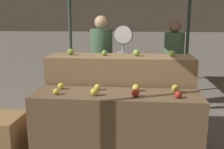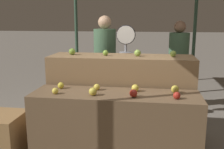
# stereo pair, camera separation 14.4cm
# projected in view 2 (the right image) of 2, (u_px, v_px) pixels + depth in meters

# --- Properties ---
(display_counter_front) EXTENTS (1.89, 0.55, 0.80)m
(display_counter_front) POSITION_uv_depth(u_px,v_px,m) (115.00, 127.00, 3.01)
(display_counter_front) COLOR brown
(display_counter_front) RESTS_ON ground_plane
(display_counter_back) EXTENTS (1.89, 0.55, 1.14)m
(display_counter_back) POSITION_uv_depth(u_px,v_px,m) (121.00, 97.00, 3.56)
(display_counter_back) COLOR olive
(display_counter_back) RESTS_ON ground_plane
(apple_front_0) EXTENTS (0.07, 0.07, 0.07)m
(apple_front_0) POSITION_uv_depth(u_px,v_px,m) (55.00, 91.00, 2.90)
(apple_front_0) COLOR yellow
(apple_front_0) RESTS_ON display_counter_front
(apple_front_1) EXTENTS (0.09, 0.09, 0.09)m
(apple_front_1) POSITION_uv_depth(u_px,v_px,m) (93.00, 92.00, 2.84)
(apple_front_1) COLOR gold
(apple_front_1) RESTS_ON display_counter_front
(apple_front_2) EXTENTS (0.08, 0.08, 0.08)m
(apple_front_2) POSITION_uv_depth(u_px,v_px,m) (133.00, 93.00, 2.78)
(apple_front_2) COLOR #AD281E
(apple_front_2) RESTS_ON display_counter_front
(apple_front_3) EXTENTS (0.08, 0.08, 0.08)m
(apple_front_3) POSITION_uv_depth(u_px,v_px,m) (177.00, 95.00, 2.71)
(apple_front_3) COLOR #AD281E
(apple_front_3) RESTS_ON display_counter_front
(apple_front_4) EXTENTS (0.07, 0.07, 0.07)m
(apple_front_4) POSITION_uv_depth(u_px,v_px,m) (61.00, 85.00, 3.12)
(apple_front_4) COLOR gold
(apple_front_4) RESTS_ON display_counter_front
(apple_front_5) EXTENTS (0.07, 0.07, 0.07)m
(apple_front_5) POSITION_uv_depth(u_px,v_px,m) (97.00, 87.00, 3.05)
(apple_front_5) COLOR yellow
(apple_front_5) RESTS_ON display_counter_front
(apple_front_6) EXTENTS (0.08, 0.08, 0.08)m
(apple_front_6) POSITION_uv_depth(u_px,v_px,m) (135.00, 88.00, 2.99)
(apple_front_6) COLOR yellow
(apple_front_6) RESTS_ON display_counter_front
(apple_front_7) EXTENTS (0.09, 0.09, 0.09)m
(apple_front_7) POSITION_uv_depth(u_px,v_px,m) (175.00, 89.00, 2.93)
(apple_front_7) COLOR gold
(apple_front_7) RESTS_ON display_counter_front
(apple_back_0) EXTENTS (0.09, 0.09, 0.09)m
(apple_back_0) POSITION_uv_depth(u_px,v_px,m) (72.00, 52.00, 3.53)
(apple_back_0) COLOR #7AA338
(apple_back_0) RESTS_ON display_counter_back
(apple_back_1) EXTENTS (0.07, 0.07, 0.07)m
(apple_back_1) POSITION_uv_depth(u_px,v_px,m) (106.00, 53.00, 3.46)
(apple_back_1) COLOR #7AA338
(apple_back_1) RESTS_ON display_counter_back
(apple_back_2) EXTENTS (0.09, 0.09, 0.09)m
(apple_back_2) POSITION_uv_depth(u_px,v_px,m) (138.00, 53.00, 3.40)
(apple_back_2) COLOR #8EB247
(apple_back_2) RESTS_ON display_counter_back
(apple_back_3) EXTENTS (0.08, 0.08, 0.08)m
(apple_back_3) POSITION_uv_depth(u_px,v_px,m) (173.00, 54.00, 3.34)
(apple_back_3) COLOR #8EB247
(apple_back_3) RESTS_ON display_counter_back
(produce_scale) EXTENTS (0.29, 0.20, 1.52)m
(produce_scale) POSITION_uv_depth(u_px,v_px,m) (126.00, 52.00, 4.03)
(produce_scale) COLOR #99999E
(produce_scale) RESTS_ON ground_plane
(person_vendor_at_scale) EXTENTS (0.50, 0.50, 1.67)m
(person_vendor_at_scale) POSITION_uv_depth(u_px,v_px,m) (105.00, 58.00, 4.43)
(person_vendor_at_scale) COLOR #2D2D38
(person_vendor_at_scale) RESTS_ON ground_plane
(person_customer_left) EXTENTS (0.42, 0.42, 1.58)m
(person_customer_left) POSITION_uv_depth(u_px,v_px,m) (178.00, 59.00, 4.71)
(person_customer_left) COLOR #2D2D38
(person_customer_left) RESTS_ON ground_plane
(wooden_crate_side) EXTENTS (0.51, 0.51, 0.51)m
(wooden_crate_side) POSITION_uv_depth(u_px,v_px,m) (2.00, 135.00, 3.14)
(wooden_crate_side) COLOR #9E7547
(wooden_crate_side) RESTS_ON ground_plane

